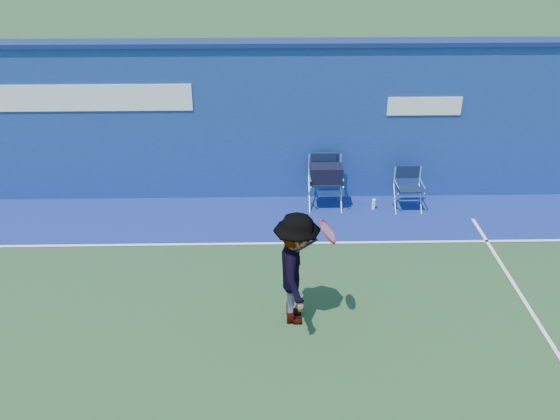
{
  "coord_description": "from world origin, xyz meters",
  "views": [
    {
      "loc": [
        0.66,
        -5.67,
        5.46
      ],
      "look_at": [
        0.83,
        2.6,
        1.0
      ],
      "focal_mm": 38.0,
      "sensor_mm": 36.0,
      "label": 1
    }
  ],
  "objects_px": {
    "directors_chair_right": "(408,197)",
    "water_bottle": "(374,204)",
    "directors_chair_left": "(325,187)",
    "tennis_player": "(296,269)"
  },
  "relations": [
    {
      "from": "directors_chair_left",
      "to": "water_bottle",
      "type": "distance_m",
      "value": 1.01
    },
    {
      "from": "directors_chair_right",
      "to": "water_bottle",
      "type": "bearing_deg",
      "value": 179.72
    },
    {
      "from": "directors_chair_left",
      "to": "directors_chair_right",
      "type": "xyz_separation_m",
      "value": [
        1.59,
        -0.13,
        -0.18
      ]
    },
    {
      "from": "directors_chair_left",
      "to": "water_bottle",
      "type": "bearing_deg",
      "value": -7.45
    },
    {
      "from": "water_bottle",
      "to": "tennis_player",
      "type": "bearing_deg",
      "value": -116.62
    },
    {
      "from": "directors_chair_left",
      "to": "water_bottle",
      "type": "height_order",
      "value": "directors_chair_left"
    },
    {
      "from": "directors_chair_left",
      "to": "tennis_player",
      "type": "height_order",
      "value": "tennis_player"
    },
    {
      "from": "directors_chair_right",
      "to": "tennis_player",
      "type": "bearing_deg",
      "value": -124.91
    },
    {
      "from": "water_bottle",
      "to": "tennis_player",
      "type": "relative_size",
      "value": 0.13
    },
    {
      "from": "water_bottle",
      "to": "tennis_player",
      "type": "distance_m",
      "value": 3.77
    }
  ]
}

